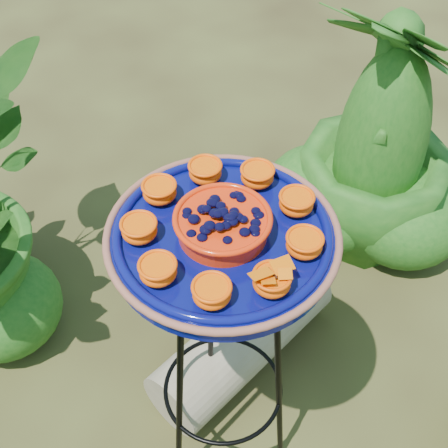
{
  "coord_description": "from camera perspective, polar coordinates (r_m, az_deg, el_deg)",
  "views": [
    {
      "loc": [
        -0.42,
        -0.71,
        1.7
      ],
      "look_at": [
        -0.08,
        -0.03,
        0.88
      ],
      "focal_mm": 50.0,
      "sensor_mm": 36.0,
      "label": 1
    }
  ],
  "objects": [
    {
      "name": "tripod_stand",
      "position": [
        1.42,
        -0.1,
        -10.69
      ],
      "size": [
        0.36,
        0.36,
        0.82
      ],
      "rotation": [
        0.0,
        0.0,
        -0.23
      ],
      "color": "black",
      "rests_on": "ground"
    },
    {
      "name": "shrub_back_right",
      "position": [
        2.05,
        14.35,
        7.98
      ],
      "size": [
        0.66,
        0.66,
        0.91
      ],
      "primitive_type": "imported",
      "rotation": [
        0.0,
        0.0,
        1.93
      ],
      "color": "#194E14",
      "rests_on": "ground"
    },
    {
      "name": "feeder_dish",
      "position": [
        1.13,
        -0.12,
        -0.92
      ],
      "size": [
        0.5,
        0.5,
        0.1
      ],
      "rotation": [
        0.0,
        0.0,
        -0.23
      ],
      "color": "#070B58",
      "rests_on": "tripod_stand"
    },
    {
      "name": "driftwood_log",
      "position": [
        1.9,
        1.73,
        -10.48
      ],
      "size": [
        0.64,
        0.4,
        0.2
      ],
      "primitive_type": "cylinder",
      "rotation": [
        0.0,
        1.57,
        0.35
      ],
      "color": "gray",
      "rests_on": "ground"
    },
    {
      "name": "ground_plane",
      "position": [
        1.89,
        1.79,
        -17.07
      ],
      "size": [
        20.0,
        20.0,
        0.0
      ],
      "primitive_type": "plane",
      "color": "black",
      "rests_on": "ground"
    }
  ]
}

